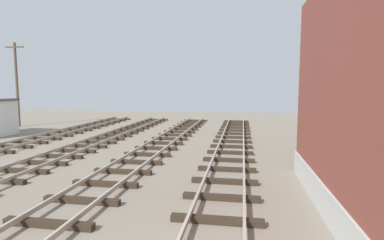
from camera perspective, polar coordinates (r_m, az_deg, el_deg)
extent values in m
cube|color=#2D2319|center=(8.59, 4.68, -18.18)|extent=(2.50, 0.24, 0.18)
cube|color=#2D2319|center=(10.17, 5.51, -14.22)|extent=(2.50, 0.24, 0.18)
cube|color=#2D2319|center=(11.79, 6.10, -11.33)|extent=(2.50, 0.24, 0.18)
cube|color=#2D2319|center=(13.43, 6.54, -9.15)|extent=(2.50, 0.24, 0.18)
cube|color=#2D2319|center=(15.09, 6.88, -7.44)|extent=(2.50, 0.24, 0.18)
cube|color=#2D2319|center=(16.76, 7.15, -6.07)|extent=(2.50, 0.24, 0.18)
cube|color=#2D2319|center=(18.44, 7.37, -4.94)|extent=(2.50, 0.24, 0.18)
cube|color=#2D2319|center=(20.12, 7.55, -4.01)|extent=(2.50, 0.24, 0.18)
cube|color=#2D2319|center=(21.81, 7.70, -3.22)|extent=(2.50, 0.24, 0.18)
cube|color=#2D2319|center=(23.50, 7.84, -2.54)|extent=(2.50, 0.24, 0.18)
cube|color=#2D2319|center=(25.20, 7.95, -1.96)|extent=(2.50, 0.24, 0.18)
cube|color=#2D2319|center=(26.89, 8.05, -1.45)|extent=(2.50, 0.24, 0.18)
cube|color=#2D2319|center=(28.59, 8.14, -1.00)|extent=(2.50, 0.24, 0.18)
cube|color=#2D2319|center=(30.29, 8.21, -0.60)|extent=(2.50, 0.24, 0.18)
cube|color=#2D2319|center=(32.00, 8.28, -0.24)|extent=(2.50, 0.24, 0.18)
cube|color=#2D2319|center=(9.17, -25.23, -17.15)|extent=(2.50, 0.24, 0.18)
cube|color=#2D2319|center=(10.47, -19.91, -13.96)|extent=(2.50, 0.24, 0.18)
cube|color=#2D2319|center=(11.87, -15.91, -11.42)|extent=(2.50, 0.24, 0.18)
cube|color=#2D2319|center=(13.32, -12.81, -9.39)|extent=(2.50, 0.24, 0.18)
cube|color=#2D2319|center=(14.82, -10.36, -7.74)|extent=(2.50, 0.24, 0.18)
cube|color=#2D2319|center=(16.36, -8.38, -6.39)|extent=(2.50, 0.24, 0.18)
cube|color=#2D2319|center=(17.91, -6.74, -5.27)|extent=(2.50, 0.24, 0.18)
cube|color=#2D2319|center=(19.48, -5.38, -4.32)|extent=(2.50, 0.24, 0.18)
cube|color=#2D2319|center=(21.07, -4.22, -3.51)|extent=(2.50, 0.24, 0.18)
cube|color=#2D2319|center=(22.67, -3.23, -2.82)|extent=(2.50, 0.24, 0.18)
cube|color=#2D2319|center=(24.27, -2.36, -2.21)|extent=(2.50, 0.24, 0.18)
cube|color=#2D2319|center=(25.89, -1.61, -1.68)|extent=(2.50, 0.24, 0.18)
cube|color=#2D2319|center=(27.51, -0.94, -1.22)|extent=(2.50, 0.24, 0.18)
cube|color=#2D2319|center=(29.13, -0.35, -0.80)|extent=(2.50, 0.24, 0.18)
cube|color=#2D2319|center=(30.76, 0.17, -0.43)|extent=(2.50, 0.24, 0.18)
cube|color=#2D2319|center=(32.39, 0.65, -0.10)|extent=(2.50, 0.24, 0.18)
cube|color=#2D2319|center=(15.00, -29.28, -8.28)|extent=(2.50, 0.24, 0.18)
cube|color=#2D2319|center=(16.06, -26.19, -7.20)|extent=(2.50, 0.24, 0.18)
cube|color=#2D2319|center=(17.17, -23.50, -6.24)|extent=(2.50, 0.24, 0.18)
cube|color=#2D2319|center=(18.31, -21.15, -5.39)|extent=(2.50, 0.24, 0.18)
cube|color=#2D2319|center=(19.49, -19.09, -4.63)|extent=(2.50, 0.24, 0.18)
cube|color=#2D2319|center=(20.69, -17.26, -3.96)|extent=(2.50, 0.24, 0.18)
cube|color=#2D2319|center=(21.91, -15.64, -3.35)|extent=(2.50, 0.24, 0.18)
cube|color=#2D2319|center=(23.15, -14.20, -2.81)|extent=(2.50, 0.24, 0.18)
cube|color=#2D2319|center=(24.40, -12.90, -2.32)|extent=(2.50, 0.24, 0.18)
cube|color=#2D2319|center=(25.67, -11.73, -1.88)|extent=(2.50, 0.24, 0.18)
cube|color=#2D2319|center=(26.95, -10.68, -1.48)|extent=(2.50, 0.24, 0.18)
cube|color=#2D2319|center=(28.23, -9.72, -1.11)|extent=(2.50, 0.24, 0.18)
cube|color=#2D2319|center=(29.53, -8.84, -0.78)|extent=(2.50, 0.24, 0.18)
cube|color=#2D2319|center=(30.83, -8.04, -0.47)|extent=(2.50, 0.24, 0.18)
cube|color=#2D2319|center=(32.14, -7.30, -0.19)|extent=(2.50, 0.24, 0.18)
cube|color=#2D2319|center=(33.46, -6.62, 0.06)|extent=(2.50, 0.24, 0.18)
cube|color=#2D2319|center=(21.24, -30.44, -4.28)|extent=(2.50, 0.24, 0.18)
cube|color=#2D2319|center=(22.35, -28.06, -3.67)|extent=(2.50, 0.24, 0.18)
cube|color=#2D2319|center=(23.50, -25.92, -3.11)|extent=(2.50, 0.24, 0.18)
cube|color=#2D2319|center=(24.68, -23.97, -2.61)|extent=(2.50, 0.24, 0.18)
cube|color=#2D2319|center=(25.89, -22.21, -2.14)|extent=(2.50, 0.24, 0.18)
cube|color=#2D2319|center=(27.12, -20.61, -1.72)|extent=(2.50, 0.24, 0.18)
cube|color=#2D2319|center=(28.37, -19.15, -1.33)|extent=(2.50, 0.24, 0.18)
cube|color=#2D2319|center=(29.64, -17.81, -0.98)|extent=(2.50, 0.24, 0.18)
cube|color=#2D2319|center=(30.93, -16.58, -0.65)|extent=(2.50, 0.24, 0.18)
cube|color=#2D2319|center=(32.23, -15.45, -0.35)|extent=(2.50, 0.24, 0.18)
cube|color=#2D2319|center=(33.54, -14.41, -0.08)|extent=(2.50, 0.24, 0.18)
cube|color=#2D2319|center=(34.86, -13.45, 0.18)|extent=(2.50, 0.24, 0.18)
cylinder|color=brown|center=(32.24, -29.93, 5.68)|extent=(0.24, 0.24, 7.62)
cube|color=#4C3D2D|center=(32.44, -30.26, 11.70)|extent=(1.80, 0.12, 0.12)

